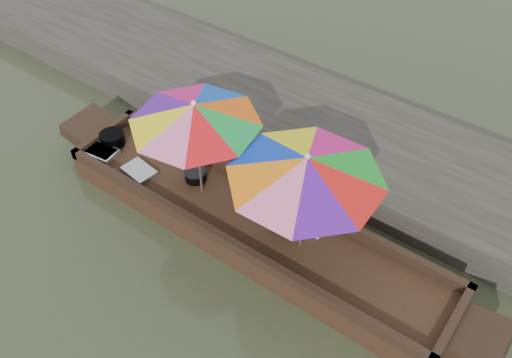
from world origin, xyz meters
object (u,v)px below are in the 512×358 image
Objects in this scene: vendor at (287,198)px; umbrella_stern at (304,203)px; umbrella_bow at (198,149)px; tray_scallop at (139,171)px; tray_crayfish at (102,153)px; cooking_pot at (112,139)px; charcoal_grill at (195,175)px; boat_hull at (252,227)px; supply_bag at (313,223)px.

vendor is 0.43m from umbrella_stern.
umbrella_bow is 0.91× the size of umbrella_stern.
vendor reaches higher than tray_scallop.
umbrella_stern is (2.59, 0.24, 0.74)m from tray_scallop.
umbrella_bow is (1.68, 0.30, 0.73)m from tray_crayfish.
cooking_pot is at bearing -179.67° from umbrella_stern.
cooking_pot is 3.41m from umbrella_stern.
cooking_pot is 1.20× the size of charcoal_grill.
charcoal_grill is 0.18× the size of umbrella_bow.
charcoal_grill reaches higher than boat_hull.
tray_scallop is (0.76, -0.22, -0.07)m from cooking_pot.
tray_scallop is (-1.82, -0.24, 0.21)m from boat_hull.
umbrella_bow is at bearing 14.08° from tray_scallop.
tray_scallop is at bearing -20.06° from vendor.
tray_crayfish is at bearing -21.34° from vendor.
vendor reaches higher than tray_crayfish.
supply_bag reaches higher than boat_hull.
vendor is at bearing 3.16° from cooking_pot.
boat_hull is 3.35× the size of umbrella_bow.
vendor is at bearing 8.50° from tray_crayfish.
umbrella_stern is at bearing 5.14° from tray_crayfish.
tray_scallop is 0.25× the size of umbrella_stern.
cooking_pot is at bearing -26.67° from vendor.
umbrella_bow is at bearing 180.00° from umbrella_stern.
umbrella_stern is at bearing 0.00° from boat_hull.
cooking_pot is at bearing -174.17° from charcoal_grill.
charcoal_grill is 0.16× the size of umbrella_stern.
tray_scallop is at bearing -174.65° from umbrella_stern.
supply_bag is at bearing 10.64° from umbrella_bow.
charcoal_grill is (1.50, 0.15, -0.02)m from cooking_pot.
supply_bag is at bearing 5.26° from charcoal_grill.
supply_bag reaches higher than cooking_pot.
cooking_pot is 3.06m from vendor.
tray_crayfish reaches higher than boat_hull.
supply_bag is (1.84, 0.17, 0.06)m from charcoal_grill.
vendor reaches higher than supply_bag.
umbrella_bow is at bearing -23.34° from vendor.
umbrella_bow reaches higher than charcoal_grill.
umbrella_stern reaches higher than tray_scallop.
cooking_pot is 1.30× the size of supply_bag.
boat_hull is 12.18× the size of tray_crayfish.
boat_hull is 0.85m from vendor.
vendor is at bearing 9.77° from tray_scallop.
tray_crayfish is 0.43× the size of vendor.
tray_crayfish is 0.27× the size of umbrella_bow.
boat_hull is 5.25× the size of vendor.
supply_bag is at bearing 11.94° from tray_scallop.
supply_bag is at bearing 176.45° from vendor.
vendor is at bearing 6.50° from umbrella_bow.
supply_bag reaches higher than tray_crayfish.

